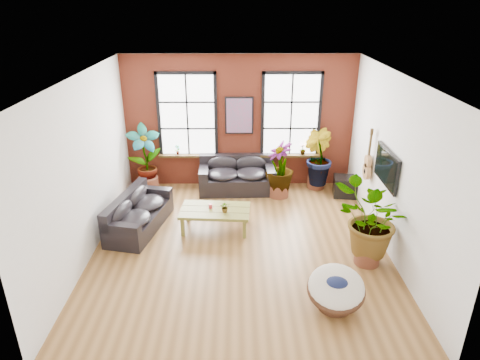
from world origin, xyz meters
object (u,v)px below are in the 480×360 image
Objects in this scene: sofa_back at (237,176)px; coffee_table at (215,211)px; papasan_chair at (336,289)px; sofa_left at (137,214)px.

sofa_back is 2.14m from coffee_table.
sofa_back is 1.78× the size of papasan_chair.
sofa_back is at bearing 119.72° from papasan_chair.
papasan_chair is at bearing -112.67° from sofa_left.
sofa_back is at bearing -35.15° from sofa_left.
sofa_left is (-2.22, -2.04, -0.05)m from sofa_back.
papasan_chair is (1.63, -4.74, -0.04)m from sofa_back.
sofa_left reaches higher than papasan_chair.
sofa_left is at bearing -139.34° from sofa_back.
coffee_table is at bearing 139.36° from papasan_chair.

